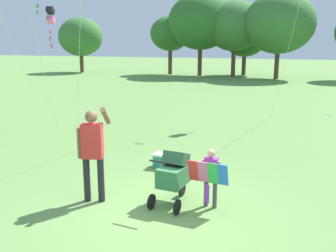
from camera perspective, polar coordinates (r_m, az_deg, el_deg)
name	(u,v)px	position (r m, az deg, el deg)	size (l,w,h in m)	color
ground_plane	(162,214)	(6.97, -0.90, -13.03)	(120.00, 120.00, 0.00)	#668E47
treeline_distant	(254,28)	(32.75, 12.83, 14.10)	(42.55, 6.73, 6.95)	brown
child_with_butterfly_kite	(210,174)	(7.00, 6.38, -7.10)	(0.75, 0.38, 1.11)	#4C4C51
person_adult_flyer	(93,148)	(7.26, -11.24, -3.19)	(0.58, 0.64, 1.85)	#232328
stroller	(174,173)	(7.16, 0.86, -7.05)	(0.61, 1.11, 1.03)	black
kite_green_novelty	(50,17)	(13.27, -17.21, 15.39)	(0.82, 2.03, 4.09)	black
cooler_box	(163,160)	(9.29, -0.69, -5.17)	(0.45, 0.33, 0.35)	#288466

